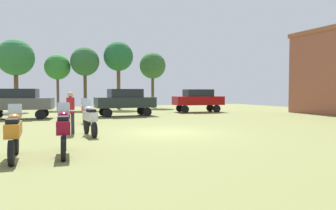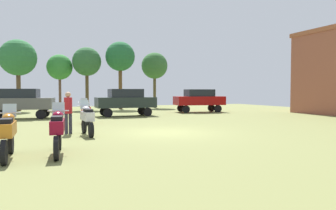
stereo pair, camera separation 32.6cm
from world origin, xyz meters
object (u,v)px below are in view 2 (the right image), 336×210
motorcycle_2 (87,118)px  tree_1 (120,57)px  motorcycle_3 (58,129)px  tree_6 (87,62)px  motorcycle_4 (7,132)px  person_2 (68,109)px  tree_8 (18,58)px  motorcycle_6 (86,111)px  tree_7 (60,67)px  car_3 (20,101)px  tree_4 (155,66)px  car_2 (126,100)px  car_1 (199,99)px

motorcycle_2 → tree_1: (6.04, 19.04, 4.67)m
motorcycle_3 → tree_6: bearing=85.8°
motorcycle_4 → person_2: 5.09m
motorcycle_3 → tree_8: (-2.23, 22.96, 4.18)m
motorcycle_6 → tree_1: bearing=68.7°
motorcycle_3 → tree_7: tree_7 is taller
motorcycle_4 → person_2: bearing=68.7°
tree_1 → car_3: bearing=-134.9°
motorcycle_3 → motorcycle_6: (1.95, 8.63, -0.03)m
motorcycle_2 → tree_1: bearing=69.3°
tree_4 → tree_8: 13.81m
motorcycle_2 → motorcycle_3: bearing=-113.0°
person_2 → tree_6: bearing=76.5°
motorcycle_6 → person_2: size_ratio=1.23×
car_3 → tree_8: tree_8 is taller
motorcycle_4 → car_2: (6.74, 13.32, 0.45)m
motorcycle_2 → motorcycle_3: 3.98m
person_2 → tree_6: size_ratio=0.29×
tree_1 → person_2: bearing=-110.2°
motorcycle_2 → tree_4: (10.21, 20.11, 3.94)m
car_1 → car_2: 7.33m
person_2 → tree_1: 19.89m
tree_6 → tree_8: tree_8 is taller
motorcycle_3 → car_2: car_2 is taller
car_3 → person_2: bearing=-155.1°
motorcycle_2 → tree_6: (2.67, 19.25, 4.05)m
car_3 → tree_6: 11.51m
motorcycle_4 → tree_6: size_ratio=0.35×
motorcycle_6 → car_3: bearing=125.6°
motorcycle_6 → car_1: 12.39m
tree_1 → tree_6: 3.43m
car_3 → tree_4: (13.24, 10.19, 3.49)m
tree_4 → tree_8: tree_8 is taller
car_2 → car_3: bearing=86.6°
motorcycle_4 → tree_7: size_ratio=0.40×
motorcycle_6 → tree_6: tree_6 is taller
motorcycle_3 → car_1: size_ratio=0.51×
tree_7 → tree_4: bearing=-0.4°
tree_4 → tree_6: size_ratio=0.99×
car_3 → tree_1: 13.53m
motorcycle_4 → tree_6: bearing=78.5°
motorcycle_4 → tree_1: (8.68, 22.90, 4.66)m
motorcycle_4 → car_3: car_3 is taller
tree_7 → motorcycle_3: bearing=-93.6°
car_3 → tree_6: tree_6 is taller
car_1 → motorcycle_2: bearing=141.9°
tree_8 → car_1: bearing=-28.2°
car_1 → person_2: size_ratio=2.49×
motorcycle_6 → car_1: car_1 is taller
tree_1 → tree_7: size_ratio=1.26×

